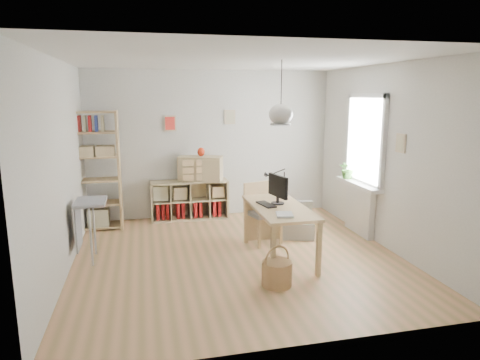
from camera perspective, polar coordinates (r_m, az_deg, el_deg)
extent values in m
plane|color=tan|center=(6.15, -0.29, -10.23)|extent=(4.50, 4.50, 0.00)
plane|color=silver|center=(7.98, -3.84, 4.77)|extent=(4.50, 0.00, 4.50)
plane|color=silver|center=(3.67, 7.40, -3.10)|extent=(4.50, 0.00, 4.50)
plane|color=silver|center=(5.74, -22.79, 1.33)|extent=(0.00, 4.50, 4.50)
plane|color=silver|center=(6.65, 19.01, 2.85)|extent=(0.00, 4.50, 4.50)
plane|color=silver|center=(5.73, -0.32, 15.74)|extent=(4.50, 4.50, 0.00)
cylinder|color=black|center=(5.72, 5.54, 12.29)|extent=(0.01, 0.01, 0.68)
ellipsoid|color=silver|center=(5.73, 5.47, 8.69)|extent=(0.32, 0.32, 0.27)
cube|color=white|center=(7.13, 16.48, 5.16)|extent=(0.03, 1.00, 1.30)
cube|color=silver|center=(6.65, 18.56, 4.63)|extent=(0.06, 0.08, 1.46)
cube|color=silver|center=(7.59, 14.33, 5.62)|extent=(0.06, 0.08, 1.46)
cube|color=silver|center=(7.08, 16.62, 10.72)|extent=(0.06, 1.16, 0.08)
cube|color=silver|center=(7.22, 16.00, -0.29)|extent=(0.06, 1.16, 0.08)
cube|color=silver|center=(7.31, 15.67, -3.83)|extent=(0.10, 0.80, 0.80)
cube|color=silver|center=(7.19, 15.50, -0.55)|extent=(0.22, 1.20, 0.06)
cube|color=tan|center=(5.92, 5.24, -3.68)|extent=(0.70, 1.50, 0.04)
cube|color=tan|center=(5.31, 4.41, -9.70)|extent=(0.06, 0.06, 0.71)
cube|color=tan|center=(6.59, 0.79, -5.46)|extent=(0.06, 0.06, 0.71)
cube|color=tan|center=(5.51, 10.45, -9.07)|extent=(0.06, 0.06, 0.71)
cube|color=tan|center=(6.75, 5.76, -5.10)|extent=(0.06, 0.06, 0.71)
cube|color=tan|center=(7.98, -6.68, -5.07)|extent=(1.40, 0.38, 0.03)
cube|color=tan|center=(7.82, -6.79, -0.21)|extent=(1.40, 0.38, 0.03)
cube|color=tan|center=(7.85, -11.71, -2.90)|extent=(0.03, 0.38, 0.72)
cube|color=tan|center=(7.99, -1.84, -2.42)|extent=(0.03, 0.38, 0.72)
cube|color=tan|center=(8.07, -6.88, -2.37)|extent=(1.40, 0.02, 0.72)
cube|color=maroon|center=(7.92, -10.91, -4.03)|extent=(0.06, 0.26, 0.30)
cube|color=maroon|center=(7.92, -10.26, -4.00)|extent=(0.05, 0.26, 0.30)
cube|color=maroon|center=(7.92, -9.68, -3.97)|extent=(0.05, 0.26, 0.30)
cube|color=maroon|center=(7.94, -8.30, -3.90)|extent=(0.05, 0.26, 0.30)
cube|color=maroon|center=(7.94, -7.66, -3.87)|extent=(0.05, 0.26, 0.30)
cube|color=maroon|center=(7.97, -6.01, -3.79)|extent=(0.06, 0.26, 0.30)
cube|color=maroon|center=(7.98, -5.36, -3.75)|extent=(0.06, 0.26, 0.30)
cube|color=maroon|center=(8.01, -3.52, -3.65)|extent=(0.06, 0.26, 0.30)
cube|color=maroon|center=(8.03, -2.88, -3.62)|extent=(0.05, 0.26, 0.30)
cube|color=tan|center=(7.58, -21.54, 0.97)|extent=(0.04, 0.38, 2.00)
cube|color=tan|center=(7.50, -15.80, 1.23)|extent=(0.04, 0.38, 2.00)
cube|color=tan|center=(7.74, -18.24, -5.83)|extent=(0.76, 0.38, 0.03)
cube|color=tan|center=(7.64, -18.43, -2.96)|extent=(0.76, 0.38, 0.03)
cube|color=tan|center=(7.55, -18.61, -0.02)|extent=(0.76, 0.38, 0.03)
cube|color=tan|center=(7.49, -18.81, 2.98)|extent=(0.76, 0.38, 0.03)
cube|color=tan|center=(7.45, -19.00, 6.03)|extent=(0.76, 0.38, 0.03)
cube|color=tan|center=(7.43, -19.17, 8.56)|extent=(0.76, 0.38, 0.03)
cube|color=#293998|center=(7.47, -21.22, 7.01)|extent=(0.04, 0.18, 0.26)
cube|color=maroon|center=(7.46, -20.61, 7.05)|extent=(0.04, 0.18, 0.26)
cube|color=#BFB892|center=(7.45, -20.00, 7.09)|extent=(0.04, 0.18, 0.26)
cube|color=maroon|center=(7.44, -19.38, 7.12)|extent=(0.04, 0.18, 0.26)
cube|color=#293998|center=(7.43, -18.61, 7.17)|extent=(0.04, 0.18, 0.26)
cube|color=#BFB892|center=(7.42, -17.84, 7.21)|extent=(0.04, 0.18, 0.26)
cube|color=gray|center=(6.14, -19.31, -2.77)|extent=(0.40, 0.55, 0.04)
cylinder|color=silver|center=(6.05, -19.27, -7.14)|extent=(0.03, 0.03, 0.82)
cylinder|color=silver|center=(6.46, -18.86, -5.92)|extent=(0.03, 0.03, 0.82)
cube|color=gray|center=(6.25, -20.76, -5.77)|extent=(0.02, 0.50, 0.62)
cube|color=gray|center=(6.57, 3.14, -4.34)|extent=(0.56, 0.56, 0.06)
cube|color=tan|center=(6.39, 2.58, -7.22)|extent=(0.05, 0.05, 0.45)
cube|color=tan|center=(6.71, 0.81, -6.31)|extent=(0.05, 0.05, 0.45)
cube|color=tan|center=(6.60, 5.46, -6.66)|extent=(0.05, 0.05, 0.45)
cube|color=tan|center=(6.90, 3.61, -5.81)|extent=(0.05, 0.05, 0.45)
cube|color=tan|center=(6.68, 2.22, -1.98)|extent=(0.44, 0.17, 0.41)
cylinder|color=#9A7445|center=(5.27, 4.94, -12.31)|extent=(0.36, 0.36, 0.30)
torus|color=#9A7445|center=(5.20, 4.97, -10.58)|extent=(0.35, 0.15, 0.37)
cube|color=silver|center=(7.01, 7.62, -7.50)|extent=(0.60, 0.49, 0.02)
cube|color=silver|center=(6.96, 5.59, -6.52)|extent=(0.12, 0.35, 0.27)
cube|color=silver|center=(6.99, 9.69, -6.54)|extent=(0.12, 0.35, 0.27)
cube|color=silver|center=(6.81, 7.74, -6.97)|extent=(0.50, 0.17, 0.27)
cube|color=silver|center=(7.13, 7.56, -6.12)|extent=(0.50, 0.17, 0.27)
cube|color=silver|center=(7.20, 7.54, -3.87)|extent=(0.54, 0.31, 0.33)
sphere|color=#CBD517|center=(6.89, 6.65, -6.17)|extent=(0.12, 0.12, 0.12)
sphere|color=#1765A3|center=(7.00, 8.37, -5.94)|extent=(0.12, 0.12, 0.12)
sphere|color=#CF5F19|center=(6.93, 7.52, -6.09)|extent=(0.12, 0.12, 0.12)
sphere|color=#388530|center=(6.89, 8.88, -6.23)|extent=(0.12, 0.12, 0.12)
cylinder|color=black|center=(6.04, 5.04, -3.10)|extent=(0.19, 0.19, 0.02)
cylinder|color=black|center=(6.03, 5.05, -2.62)|extent=(0.04, 0.04, 0.09)
cube|color=black|center=(5.98, 5.08, -0.80)|extent=(0.14, 0.47, 0.31)
cube|color=black|center=(5.96, 3.51, -3.26)|extent=(0.21, 0.39, 0.02)
cylinder|color=black|center=(6.54, 5.87, -1.90)|extent=(0.05, 0.05, 0.03)
cylinder|color=black|center=(6.51, 5.90, -0.41)|extent=(0.01, 0.01, 0.35)
cone|color=black|center=(6.31, 3.62, 0.71)|extent=(0.09, 0.06, 0.08)
sphere|color=#530B1C|center=(6.43, 5.10, -1.64)|extent=(0.14, 0.14, 0.14)
cube|color=silver|center=(5.47, 5.96, -4.61)|extent=(0.26, 0.30, 0.03)
cube|color=tan|center=(7.80, -5.28, 1.55)|extent=(0.85, 0.60, 0.44)
ellipsoid|color=#A1220D|center=(7.76, -5.22, 3.75)|extent=(0.13, 0.13, 0.16)
imported|color=#3A6D28|center=(7.45, 14.18, 1.48)|extent=(0.37, 0.34, 0.34)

